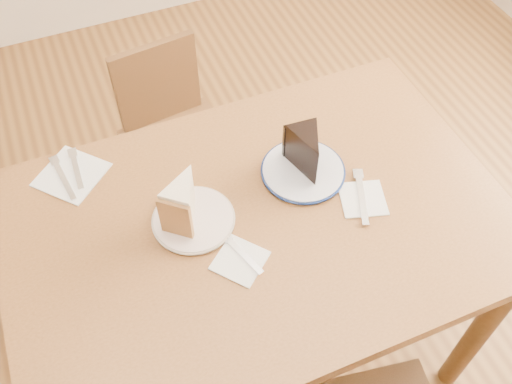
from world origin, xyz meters
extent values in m
plane|color=#442912|center=(0.00, 0.00, 0.00)|extent=(4.00, 4.00, 0.00)
cube|color=#4E2D15|center=(0.00, 0.00, 0.73)|extent=(1.20, 0.80, 0.04)
cylinder|color=#361F10|center=(0.54, -0.34, 0.35)|extent=(0.06, 0.06, 0.71)
cylinder|color=#361F10|center=(-0.54, 0.34, 0.35)|extent=(0.06, 0.06, 0.71)
cylinder|color=#361F10|center=(0.54, 0.34, 0.35)|extent=(0.06, 0.06, 0.71)
cube|color=#392111|center=(-0.02, 0.63, 0.38)|extent=(0.39, 0.39, 0.04)
cylinder|color=#392111|center=(0.10, 0.79, 0.18)|extent=(0.03, 0.03, 0.36)
cylinder|color=#392111|center=(-0.19, 0.76, 0.18)|extent=(0.03, 0.03, 0.36)
cylinder|color=#392111|center=(0.14, 0.50, 0.18)|extent=(0.03, 0.03, 0.36)
cylinder|color=#392111|center=(-0.15, 0.46, 0.18)|extent=(0.03, 0.03, 0.36)
cube|color=#392111|center=(-0.04, 0.78, 0.56)|extent=(0.30, 0.06, 0.32)
cylinder|color=silver|center=(-0.14, 0.05, 0.76)|extent=(0.19, 0.19, 0.01)
cylinder|color=white|center=(0.16, 0.09, 0.76)|extent=(0.21, 0.21, 0.01)
cube|color=white|center=(-0.08, -0.09, 0.75)|extent=(0.15, 0.15, 0.00)
cube|color=white|center=(0.26, -0.04, 0.75)|extent=(0.13, 0.13, 0.00)
cube|color=white|center=(-0.38, 0.31, 0.75)|extent=(0.21, 0.21, 0.00)
cube|color=silver|center=(-0.07, -0.08, 0.76)|extent=(0.06, 0.14, 0.00)
cube|color=silver|center=(0.26, -0.04, 0.76)|extent=(0.08, 0.16, 0.00)
cube|color=silver|center=(-0.37, 0.32, 0.76)|extent=(0.02, 0.14, 0.00)
cube|color=silver|center=(-0.40, 0.30, 0.76)|extent=(0.04, 0.16, 0.00)
camera|label=1|loc=(-0.31, -0.72, 1.86)|focal=40.00mm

